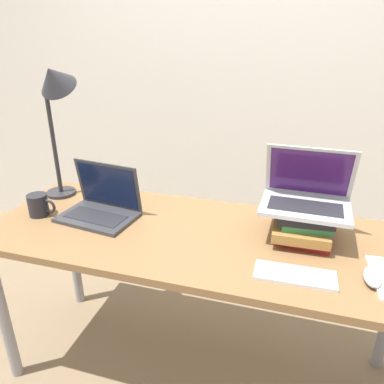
% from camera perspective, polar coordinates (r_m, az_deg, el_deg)
% --- Properties ---
extents(wall_back, '(8.00, 0.05, 2.70)m').
position_cam_1_polar(wall_back, '(2.45, 9.17, 20.09)').
color(wall_back, silver).
rests_on(wall_back, ground_plane).
extents(desk, '(1.75, 0.66, 0.74)m').
position_cam_1_polar(desk, '(1.54, 1.29, -8.93)').
color(desk, brown).
rests_on(desk, ground_plane).
extents(laptop_left, '(0.34, 0.26, 0.23)m').
position_cam_1_polar(laptop_left, '(1.67, -13.70, -2.11)').
color(laptop_left, '#333338').
rests_on(laptop_left, desk).
extents(book_stack, '(0.24, 0.26, 0.13)m').
position_cam_1_polar(book_stack, '(1.52, 16.64, -4.49)').
color(book_stack, maroon).
rests_on(book_stack, desk).
extents(laptop_on_books, '(0.33, 0.24, 0.23)m').
position_cam_1_polar(laptop_on_books, '(1.48, 17.06, -0.45)').
color(laptop_on_books, '#B2B2B7').
rests_on(laptop_on_books, book_stack).
extents(wireless_keyboard, '(0.27, 0.11, 0.01)m').
position_cam_1_polar(wireless_keyboard, '(1.31, 15.41, -12.12)').
color(wireless_keyboard, silver).
rests_on(wireless_keyboard, desk).
extents(mouse, '(0.06, 0.11, 0.04)m').
position_cam_1_polar(mouse, '(1.37, 25.78, -11.59)').
color(mouse, '#B2B2B7').
rests_on(mouse, desk).
extents(mug, '(0.13, 0.08, 0.10)m').
position_cam_1_polar(mug, '(1.76, -22.31, -1.85)').
color(mug, '#232328').
rests_on(mug, desk).
extents(desk_lamp, '(0.23, 0.20, 0.65)m').
position_cam_1_polar(desk_lamp, '(1.77, -20.22, 13.69)').
color(desk_lamp, '#28282D').
rests_on(desk_lamp, desk).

